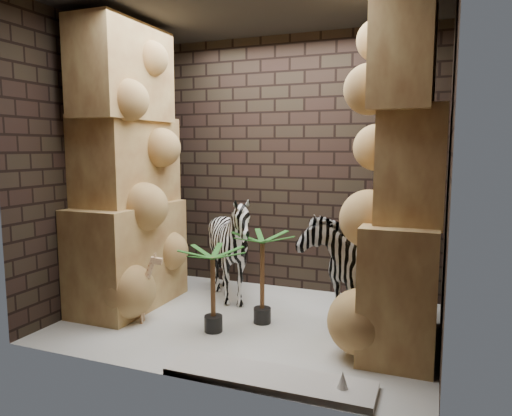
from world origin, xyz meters
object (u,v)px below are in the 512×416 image
at_px(zebra_left, 231,253).
at_px(giraffe_toy, 133,287).
at_px(zebra_right, 342,253).
at_px(palm_front, 262,278).
at_px(surfboard, 268,378).
at_px(palm_back, 213,290).

xyz_separation_m(zebra_left, giraffe_toy, (-0.63, -0.92, -0.19)).
bearing_deg(zebra_right, palm_front, -144.89).
bearing_deg(zebra_right, zebra_left, -179.74).
bearing_deg(palm_front, surfboard, -67.02).
relative_size(zebra_left, palm_back, 1.50).
height_order(zebra_right, surfboard, zebra_right).
xyz_separation_m(palm_front, palm_back, (-0.35, -0.37, -0.05)).
height_order(zebra_left, surfboard, zebra_left).
relative_size(zebra_left, palm_front, 1.33).
xyz_separation_m(giraffe_toy, surfboard, (1.63, -0.62, -0.33)).
distance_m(zebra_left, giraffe_toy, 1.13).
distance_m(giraffe_toy, palm_front, 1.27).
xyz_separation_m(zebra_right, palm_back, (-1.02, -0.83, -0.26)).
bearing_deg(zebra_left, zebra_right, 4.37).
bearing_deg(palm_back, zebra_left, 103.56).
distance_m(zebra_left, palm_front, 0.73).
distance_m(zebra_right, palm_front, 0.85).
xyz_separation_m(zebra_right, giraffe_toy, (-1.86, -0.91, -0.31)).
bearing_deg(palm_back, palm_front, 46.83).
relative_size(zebra_right, giraffe_toy, 1.86).
bearing_deg(palm_front, zebra_right, 34.53).
relative_size(palm_front, surfboard, 0.59).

